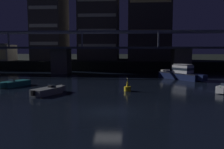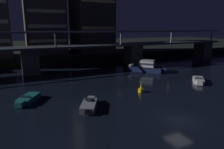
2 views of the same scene
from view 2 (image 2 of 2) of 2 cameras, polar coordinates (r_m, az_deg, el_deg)
ground_plane at (r=25.02m, az=18.17°, el=-11.93°), size 400.00×400.00×0.00m
far_riverbank at (r=98.71m, az=-15.75°, el=7.17°), size 240.00×80.00×2.20m
river_bridge at (r=51.87m, az=-6.95°, el=6.18°), size 86.14×6.40×9.38m
tower_west_tall at (r=70.58m, az=-18.33°, el=14.43°), size 11.53×14.04×21.57m
cabin_cruiser_near_left at (r=49.21m, az=9.48°, el=2.01°), size 7.61×8.19×2.79m
speedboat_near_right at (r=31.38m, az=-22.29°, el=-6.32°), size 3.63×4.86×1.16m
speedboat_mid_left at (r=42.34m, az=22.86°, el=-1.51°), size 4.28×4.49×1.16m
speedboat_mid_center at (r=27.06m, az=-6.37°, el=-8.45°), size 3.43×4.93×1.16m
channel_buoy at (r=33.59m, az=8.06°, el=-4.09°), size 0.90×0.90×1.76m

